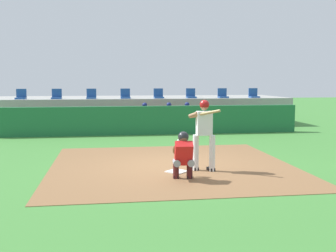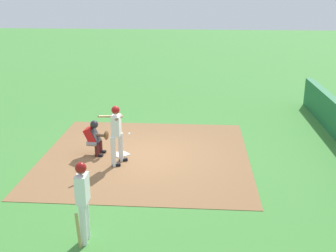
# 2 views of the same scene
# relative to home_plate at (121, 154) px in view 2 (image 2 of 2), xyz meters

# --- Properties ---
(ground_plane) EXTENTS (80.00, 80.00, 0.00)m
(ground_plane) POSITION_rel_home_plate_xyz_m (0.00, 0.80, -0.02)
(ground_plane) COLOR #428438
(dirt_infield) EXTENTS (6.40, 6.40, 0.01)m
(dirt_infield) POSITION_rel_home_plate_xyz_m (0.00, 0.80, -0.02)
(dirt_infield) COLOR olive
(dirt_infield) RESTS_ON ground
(home_plate) EXTENTS (0.62, 0.62, 0.02)m
(home_plate) POSITION_rel_home_plate_xyz_m (0.00, 0.00, 0.00)
(home_plate) COLOR white
(home_plate) RESTS_ON dirt_infield
(batter_at_plate) EXTENTS (0.71, 0.75, 1.80)m
(batter_at_plate) POSITION_rel_home_plate_xyz_m (0.69, 0.04, 1.01)
(batter_at_plate) COLOR silver
(batter_at_plate) RESTS_ON ground
(catcher_crouched) EXTENTS (0.51, 1.47, 1.13)m
(catcher_crouched) POSITION_rel_home_plate_xyz_m (0.01, -0.78, 0.58)
(catcher_crouched) COLOR gray
(catcher_crouched) RESTS_ON ground
(on_deck_batter) EXTENTS (0.58, 0.23, 1.79)m
(on_deck_batter) POSITION_rel_home_plate_xyz_m (4.70, 0.11, 1.00)
(on_deck_batter) COLOR silver
(on_deck_batter) RESTS_ON ground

